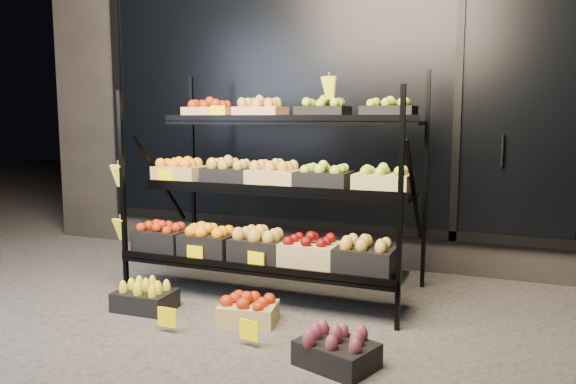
% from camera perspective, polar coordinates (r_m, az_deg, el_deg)
% --- Properties ---
extents(ground, '(24.00, 24.00, 0.00)m').
position_cam_1_polar(ground, '(3.80, -5.28, -12.55)').
color(ground, '#514F4C').
rests_on(ground, ground).
extents(building, '(6.00, 2.08, 3.50)m').
position_cam_1_polar(building, '(6.00, 6.28, 11.76)').
color(building, '#2D2826').
rests_on(building, ground).
extents(display_rack, '(2.18, 1.02, 1.72)m').
position_cam_1_polar(display_rack, '(4.14, -1.75, 0.39)').
color(display_rack, black).
rests_on(display_rack, ground).
extents(tag_floor_a, '(0.13, 0.01, 0.12)m').
position_cam_1_polar(tag_floor_a, '(3.58, -12.18, -12.92)').
color(tag_floor_a, '#FFE600').
rests_on(tag_floor_a, ground).
extents(tag_floor_b, '(0.13, 0.01, 0.12)m').
position_cam_1_polar(tag_floor_b, '(3.32, -4.00, -14.46)').
color(tag_floor_b, '#FFE600').
rests_on(tag_floor_b, ground).
extents(floor_crate_midleft, '(0.39, 0.30, 0.20)m').
position_cam_1_polar(floor_crate_midleft, '(4.02, -14.31, -10.25)').
color(floor_crate_midleft, black).
rests_on(floor_crate_midleft, ground).
extents(floor_crate_midright, '(0.40, 0.33, 0.19)m').
position_cam_1_polar(floor_crate_midright, '(3.68, -4.06, -11.78)').
color(floor_crate_midright, tan).
rests_on(floor_crate_midright, ground).
extents(floor_crate_right, '(0.46, 0.40, 0.20)m').
position_cam_1_polar(floor_crate_right, '(3.08, 4.97, -15.65)').
color(floor_crate_right, black).
rests_on(floor_crate_right, ground).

